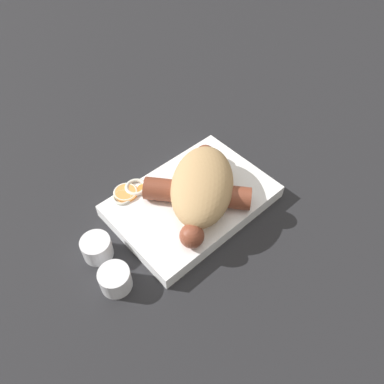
% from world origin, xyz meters
% --- Properties ---
extents(ground_plane, '(3.00, 3.00, 0.00)m').
position_xyz_m(ground_plane, '(0.00, 0.00, 0.00)').
color(ground_plane, '#232326').
extents(food_tray, '(0.23, 0.16, 0.02)m').
position_xyz_m(food_tray, '(0.00, 0.00, 0.01)').
color(food_tray, white).
rests_on(food_tray, ground_plane).
extents(bread_roll, '(0.17, 0.16, 0.06)m').
position_xyz_m(bread_roll, '(-0.01, 0.01, 0.05)').
color(bread_roll, tan).
rests_on(bread_roll, food_tray).
extents(sausage, '(0.15, 0.14, 0.03)m').
position_xyz_m(sausage, '(-0.00, 0.01, 0.04)').
color(sausage, brown).
rests_on(sausage, food_tray).
extents(pickled_veggies, '(0.06, 0.05, 0.01)m').
position_xyz_m(pickled_veggies, '(0.06, -0.07, 0.02)').
color(pickled_veggies, orange).
rests_on(pickled_veggies, food_tray).
extents(condiment_cup_near, '(0.04, 0.04, 0.03)m').
position_xyz_m(condiment_cup_near, '(0.15, -0.02, 0.01)').
color(condiment_cup_near, white).
rests_on(condiment_cup_near, ground_plane).
extents(condiment_cup_far, '(0.04, 0.04, 0.03)m').
position_xyz_m(condiment_cup_far, '(0.16, 0.03, 0.01)').
color(condiment_cup_far, white).
rests_on(condiment_cup_far, ground_plane).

